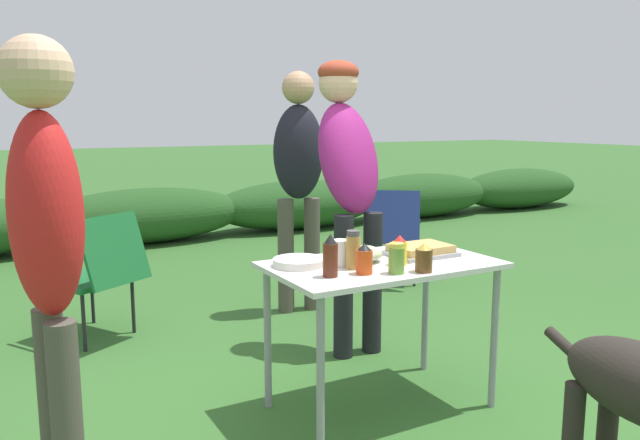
{
  "coord_description": "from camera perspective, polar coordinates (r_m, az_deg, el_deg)",
  "views": [
    {
      "loc": [
        -1.68,
        -2.43,
        1.42
      ],
      "look_at": [
        -0.09,
        0.46,
        0.89
      ],
      "focal_mm": 35.0,
      "sensor_mm": 36.0,
      "label": 1
    }
  ],
  "objects": [
    {
      "name": "ground_plane",
      "position": [
        3.28,
        5.49,
        -16.57
      ],
      "size": [
        60.0,
        60.0,
        0.0
      ],
      "primitive_type": "plane",
      "color": "#336028"
    },
    {
      "name": "shrub_hedge",
      "position": [
        7.51,
        -15.63,
        0.4
      ],
      "size": [
        14.4,
        0.9,
        0.64
      ],
      "color": "#234C1E",
      "rests_on": "ground"
    },
    {
      "name": "folding_table",
      "position": [
        3.05,
        5.68,
        -5.28
      ],
      "size": [
        1.1,
        0.64,
        0.74
      ],
      "color": "silver",
      "rests_on": "ground"
    },
    {
      "name": "food_tray",
      "position": [
        3.2,
        9.18,
        -2.76
      ],
      "size": [
        0.33,
        0.25,
        0.06
      ],
      "color": "#9E9EA3",
      "rests_on": "folding_table"
    },
    {
      "name": "plate_stack",
      "position": [
        2.94,
        -1.96,
        -3.87
      ],
      "size": [
        0.24,
        0.24,
        0.04
      ],
      "primitive_type": "cylinder",
      "color": "white",
      "rests_on": "folding_table"
    },
    {
      "name": "mixing_bowl",
      "position": [
        3.04,
        4.02,
        -3.07
      ],
      "size": [
        0.18,
        0.18,
        0.08
      ],
      "primitive_type": "ellipsoid",
      "color": "#ADBC99",
      "rests_on": "folding_table"
    },
    {
      "name": "paper_cup_stack",
      "position": [
        2.94,
        1.9,
        -3.03
      ],
      "size": [
        0.08,
        0.08,
        0.13
      ],
      "primitive_type": "cylinder",
      "color": "white",
      "rests_on": "folding_table"
    },
    {
      "name": "mustard_bottle",
      "position": [
        2.98,
        7.28,
        -2.81
      ],
      "size": [
        0.07,
        0.07,
        0.14
      ],
      "color": "yellow",
      "rests_on": "folding_table"
    },
    {
      "name": "spice_jar",
      "position": [
        2.88,
        3.06,
        -2.77
      ],
      "size": [
        0.07,
        0.07,
        0.18
      ],
      "color": "#B2893D",
      "rests_on": "folding_table"
    },
    {
      "name": "beer_bottle",
      "position": [
        2.86,
        9.48,
        -3.46
      ],
      "size": [
        0.08,
        0.08,
        0.13
      ],
      "color": "brown",
      "rests_on": "folding_table"
    },
    {
      "name": "relish_jar",
      "position": [
        2.81,
        7.0,
        -3.53
      ],
      "size": [
        0.07,
        0.07,
        0.14
      ],
      "color": "olive",
      "rests_on": "folding_table"
    },
    {
      "name": "bbq_sauce_bottle",
      "position": [
        2.73,
        0.95,
        -3.36
      ],
      "size": [
        0.07,
        0.07,
        0.19
      ],
      "color": "#562314",
      "rests_on": "folding_table"
    },
    {
      "name": "hot_sauce_bottle",
      "position": [
        2.79,
        4.07,
        -3.61
      ],
      "size": [
        0.07,
        0.07,
        0.14
      ],
      "color": "#CC4214",
      "rests_on": "folding_table"
    },
    {
      "name": "standing_person_with_beanie",
      "position": [
        3.78,
        2.6,
        4.76
      ],
      "size": [
        0.39,
        0.52,
        1.78
      ],
      "rotation": [
        0.0,
        0.0,
        -0.04
      ],
      "color": "black",
      "rests_on": "ground"
    },
    {
      "name": "standing_person_in_gray_fleece",
      "position": [
        4.56,
        -1.97,
        4.73
      ],
      "size": [
        0.41,
        0.32,
        1.76
      ],
      "rotation": [
        0.0,
        0.0,
        -0.15
      ],
      "color": "#4C473D",
      "rests_on": "ground"
    },
    {
      "name": "standing_person_in_olive_jacket",
      "position": [
        2.14,
        -23.62,
        -1.99
      ],
      "size": [
        0.26,
        0.33,
        1.68
      ],
      "rotation": [
        0.0,
        0.0,
        1.7
      ],
      "color": "#4C473D",
      "rests_on": "ground"
    },
    {
      "name": "camp_chair_green_behind_table",
      "position": [
        4.27,
        -19.69,
        -4.29
      ],
      "size": [
        0.7,
        0.74,
        0.83
      ],
      "rotation": [
        0.0,
        0.0,
        0.54
      ],
      "color": "#19602D",
      "rests_on": "ground"
    },
    {
      "name": "camp_chair_near_hedge",
      "position": [
        5.45,
        6.6,
        -0.95
      ],
      "size": [
        0.72,
        0.75,
        0.83
      ],
      "rotation": [
        0.0,
        0.0,
        -0.63
      ],
      "color": "navy",
      "rests_on": "ground"
    }
  ]
}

